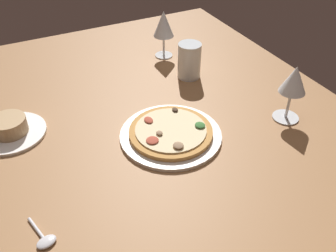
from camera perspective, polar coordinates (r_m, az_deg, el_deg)
dining_table at (r=100.40cm, az=-0.41°, el=-2.01°), size 150.00×110.00×4.00cm
pizza_main at (r=97.32cm, az=0.43°, el=-1.11°), size 26.68×26.68×3.40cm
ramekin_on_saucer at (r=106.18cm, az=-23.00°, el=-0.38°), size 18.14×18.14×4.97cm
wine_glass_far at (r=103.45cm, az=18.68°, el=6.39°), size 7.29×7.29×16.29cm
wine_glass_near at (r=131.73cm, az=-0.68°, el=15.16°), size 7.06×7.06×16.50cm
water_glass at (r=121.55cm, az=3.26°, el=9.63°), size 7.40×7.40×11.50cm
spoon at (r=79.56cm, az=-18.40°, el=-16.06°), size 9.34×4.65×1.00cm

